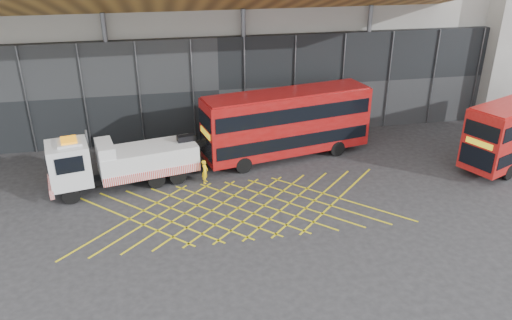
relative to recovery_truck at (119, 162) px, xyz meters
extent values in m
plane|color=#242426|center=(5.38, -4.28, -1.77)|extent=(120.00, 120.00, 0.00)
cube|color=gold|center=(0.58, -4.28, -1.77)|extent=(7.16, 7.16, 0.01)
cube|color=gold|center=(0.58, -4.28, -1.77)|extent=(7.16, 7.16, 0.01)
cube|color=gold|center=(2.18, -4.28, -1.77)|extent=(7.16, 7.16, 0.01)
cube|color=gold|center=(2.18, -4.28, -1.77)|extent=(7.16, 7.16, 0.01)
cube|color=gold|center=(3.78, -4.28, -1.77)|extent=(7.16, 7.16, 0.01)
cube|color=gold|center=(3.78, -4.28, -1.77)|extent=(7.16, 7.16, 0.01)
cube|color=gold|center=(5.38, -4.28, -1.77)|extent=(7.16, 7.16, 0.01)
cube|color=gold|center=(5.38, -4.28, -1.77)|extent=(7.16, 7.16, 0.01)
cube|color=gold|center=(6.98, -4.28, -1.77)|extent=(7.16, 7.16, 0.01)
cube|color=gold|center=(6.98, -4.28, -1.77)|extent=(7.16, 7.16, 0.01)
cube|color=gold|center=(8.58, -4.28, -1.77)|extent=(7.16, 7.16, 0.01)
cube|color=gold|center=(8.58, -4.28, -1.77)|extent=(7.16, 7.16, 0.01)
cube|color=gold|center=(10.18, -4.28, -1.77)|extent=(7.16, 7.16, 0.01)
cube|color=gold|center=(10.18, -4.28, -1.77)|extent=(7.16, 7.16, 0.01)
cube|color=gold|center=(11.78, -4.28, -1.77)|extent=(7.16, 7.16, 0.01)
cube|color=gold|center=(11.78, -4.28, -1.77)|extent=(7.16, 7.16, 0.01)
cube|color=gold|center=(13.38, -4.28, -1.77)|extent=(7.16, 7.16, 0.01)
cube|color=gold|center=(13.38, -4.28, -1.77)|extent=(7.16, 7.16, 0.01)
cube|color=gray|center=(7.38, 14.72, 7.23)|extent=(55.00, 14.00, 18.00)
cube|color=black|center=(7.38, 7.42, 2.23)|extent=(55.00, 0.80, 8.00)
cylinder|color=#595B60|center=(-0.62, 7.22, 3.23)|extent=(0.36, 0.36, 10.00)
cylinder|color=#595B60|center=(9.38, 7.22, 3.23)|extent=(0.36, 0.36, 10.00)
cylinder|color=#595B60|center=(19.38, 7.22, 3.23)|extent=(0.36, 0.36, 10.00)
cube|color=black|center=(0.42, 0.09, -1.07)|extent=(9.61, 2.97, 0.35)
cube|color=white|center=(-2.94, -0.61, 0.40)|extent=(2.89, 2.97, 2.63)
cube|color=black|center=(-4.15, -0.87, 0.85)|extent=(0.51, 2.19, 1.11)
cube|color=red|center=(-4.18, -0.87, -0.92)|extent=(0.79, 2.62, 0.56)
cube|color=orange|center=(-2.74, -0.57, 1.95)|extent=(1.14, 1.37, 0.12)
cube|color=white|center=(1.81, 0.39, -0.11)|extent=(6.65, 3.76, 1.62)
cube|color=red|center=(2.07, -0.88, -0.71)|extent=(6.15, 1.35, 0.56)
cube|color=white|center=(-0.77, -0.16, 1.06)|extent=(1.49, 2.58, 0.71)
cube|color=black|center=(4.38, 0.93, 0.85)|extent=(1.29, 0.74, 0.51)
cube|color=black|center=(5.37, 1.13, 0.35)|extent=(2.24, 0.80, 1.09)
cylinder|color=black|center=(-2.92, -1.69, -1.22)|extent=(1.16, 0.58, 1.11)
cylinder|color=black|center=(-3.36, 0.38, -1.22)|extent=(1.16, 0.58, 1.11)
cylinder|color=black|center=(3.61, -0.32, -1.22)|extent=(1.16, 0.58, 1.11)
cylinder|color=black|center=(3.17, 1.76, -1.22)|extent=(1.16, 0.58, 1.11)
cylinder|color=#595B60|center=(-1.86, 0.65, 0.95)|extent=(0.14, 0.14, 2.22)
cube|color=maroon|center=(11.68, 2.46, 0.95)|extent=(12.52, 5.22, 4.30)
cube|color=black|center=(11.68, 2.46, -0.06)|extent=(12.05, 5.18, 0.94)
cube|color=black|center=(11.68, 2.46, 1.94)|extent=(12.05, 5.18, 1.05)
cube|color=black|center=(5.69, 1.23, 0.00)|extent=(0.56, 2.45, 1.44)
cube|color=black|center=(5.69, 1.23, 1.94)|extent=(0.56, 2.45, 1.05)
cube|color=yellow|center=(5.68, 1.23, 1.05)|extent=(0.46, 1.95, 0.39)
cube|color=maroon|center=(11.68, 2.46, 3.14)|extent=(12.23, 4.95, 0.13)
cylinder|color=black|center=(8.14, 0.45, -1.20)|extent=(1.20, 0.56, 1.15)
cylinder|color=black|center=(7.63, 2.92, -1.20)|extent=(1.20, 0.56, 1.15)
cylinder|color=black|center=(15.41, 1.94, -1.20)|extent=(1.20, 0.56, 1.15)
cylinder|color=black|center=(14.91, 4.42, -1.20)|extent=(1.20, 0.56, 1.15)
cube|color=black|center=(22.94, -3.70, -0.08)|extent=(1.01, 2.20, 1.38)
cube|color=black|center=(22.94, -3.70, 1.78)|extent=(1.01, 2.20, 1.01)
cube|color=yellow|center=(22.93, -3.70, 0.93)|extent=(0.82, 1.76, 0.37)
cylinder|color=black|center=(25.39, -3.94, -1.22)|extent=(1.14, 0.74, 1.10)
cylinder|color=black|center=(24.42, -1.73, -1.22)|extent=(1.14, 0.74, 1.10)
imported|color=yellow|center=(5.39, -0.53, -0.97)|extent=(0.56, 0.68, 1.61)
camera|label=1|loc=(3.02, -30.08, 13.51)|focal=35.00mm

